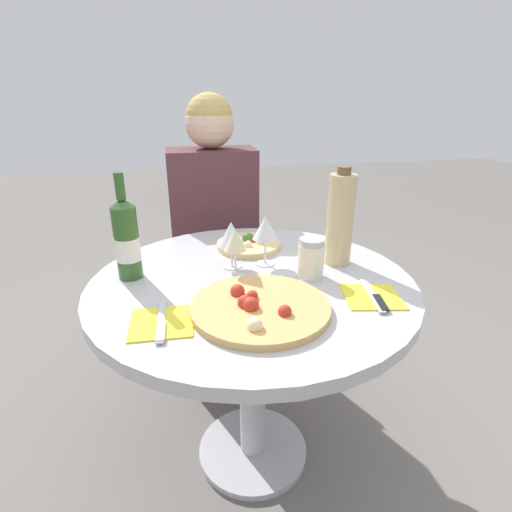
% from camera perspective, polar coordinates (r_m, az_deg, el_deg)
% --- Properties ---
extents(ground_plane, '(12.00, 12.00, 0.00)m').
position_cam_1_polar(ground_plane, '(1.63, -0.45, -26.14)').
color(ground_plane, slate).
rests_on(ground_plane, ground).
extents(dining_table, '(0.97, 0.97, 0.70)m').
position_cam_1_polar(dining_table, '(1.26, -0.54, -8.05)').
color(dining_table, '#B2B2B7').
rests_on(dining_table, ground_plane).
extents(chair_behind_diner, '(0.38, 0.38, 0.87)m').
position_cam_1_polar(chair_behind_diner, '(2.01, -5.97, -0.79)').
color(chair_behind_diner, slate).
rests_on(chair_behind_diner, ground_plane).
extents(seated_diner, '(0.39, 0.45, 1.23)m').
position_cam_1_polar(seated_diner, '(1.84, -5.66, 1.10)').
color(seated_diner, '#512D33').
rests_on(seated_diner, ground_plane).
extents(pizza_large, '(0.36, 0.36, 0.05)m').
position_cam_1_polar(pizza_large, '(1.03, 0.49, -7.32)').
color(pizza_large, tan).
rests_on(pizza_large, dining_table).
extents(pizza_small_far, '(0.23, 0.23, 0.05)m').
position_cam_1_polar(pizza_small_far, '(1.44, -0.97, 1.68)').
color(pizza_small_far, '#E5C17F').
rests_on(pizza_small_far, dining_table).
extents(wine_bottle, '(0.07, 0.07, 0.32)m').
position_cam_1_polar(wine_bottle, '(1.23, -18.00, 2.25)').
color(wine_bottle, '#2D5623').
rests_on(wine_bottle, dining_table).
extents(tall_carafe, '(0.08, 0.08, 0.31)m').
position_cam_1_polar(tall_carafe, '(1.29, 11.93, 5.14)').
color(tall_carafe, tan).
rests_on(tall_carafe, dining_table).
extents(sugar_shaker, '(0.08, 0.08, 0.12)m').
position_cam_1_polar(sugar_shaker, '(1.20, 7.85, -0.31)').
color(sugar_shaker, silver).
rests_on(sugar_shaker, dining_table).
extents(wine_glass_back_left, '(0.08, 0.08, 0.15)m').
position_cam_1_polar(wine_glass_back_left, '(1.25, -3.56, 3.01)').
color(wine_glass_back_left, silver).
rests_on(wine_glass_back_left, dining_table).
extents(wine_glass_back_right, '(0.08, 0.08, 0.16)m').
position_cam_1_polar(wine_glass_back_right, '(1.26, 1.36, 3.94)').
color(wine_glass_back_right, silver).
rests_on(wine_glass_back_right, dining_table).
extents(wine_glass_front_left, '(0.07, 0.07, 0.15)m').
position_cam_1_polar(wine_glass_front_left, '(1.17, -3.02, 2.10)').
color(wine_glass_front_left, silver).
rests_on(wine_glass_front_left, dining_table).
extents(place_setting_left, '(0.15, 0.19, 0.01)m').
position_cam_1_polar(place_setting_left, '(1.00, -13.37, -9.27)').
color(place_setting_left, yellow).
rests_on(place_setting_left, dining_table).
extents(place_setting_right, '(0.18, 0.19, 0.01)m').
position_cam_1_polar(place_setting_right, '(1.14, 16.33, -5.59)').
color(place_setting_right, yellow).
rests_on(place_setting_right, dining_table).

